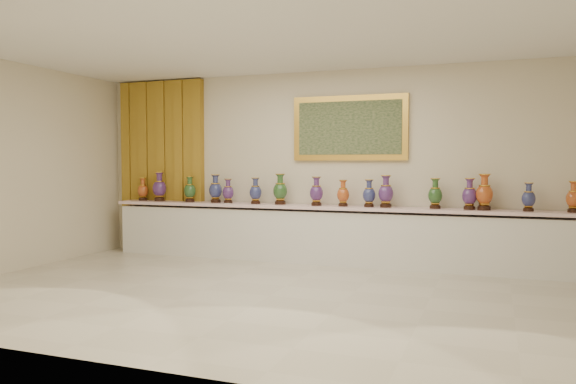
% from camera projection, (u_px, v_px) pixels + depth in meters
% --- Properties ---
extents(ground, '(8.00, 8.00, 0.00)m').
position_uv_depth(ground, '(270.00, 296.00, 6.58)').
color(ground, beige).
rests_on(ground, ground).
extents(room, '(8.00, 8.00, 8.00)m').
position_uv_depth(room, '(189.00, 161.00, 9.64)').
color(room, beige).
rests_on(room, ground).
extents(counter, '(7.28, 0.48, 0.90)m').
position_uv_depth(counter, '(325.00, 235.00, 8.68)').
color(counter, white).
rests_on(counter, ground).
extents(vase_0, '(0.19, 0.19, 0.40)m').
position_uv_depth(vase_0, '(143.00, 190.00, 9.80)').
color(vase_0, black).
rests_on(vase_0, counter).
extents(vase_1, '(0.30, 0.30, 0.50)m').
position_uv_depth(vase_1, '(159.00, 188.00, 9.67)').
color(vase_1, black).
rests_on(vase_1, counter).
extents(vase_2, '(0.25, 0.25, 0.43)m').
position_uv_depth(vase_2, '(190.00, 190.00, 9.45)').
color(vase_2, black).
rests_on(vase_2, counter).
extents(vase_3, '(0.25, 0.25, 0.47)m').
position_uv_depth(vase_3, '(216.00, 190.00, 9.29)').
color(vase_3, black).
rests_on(vase_3, counter).
extents(vase_4, '(0.19, 0.19, 0.40)m').
position_uv_depth(vase_4, '(228.00, 192.00, 9.17)').
color(vase_4, black).
rests_on(vase_4, counter).
extents(vase_5, '(0.21, 0.21, 0.42)m').
position_uv_depth(vase_5, '(256.00, 192.00, 9.00)').
color(vase_5, black).
rests_on(vase_5, counter).
extents(vase_6, '(0.27, 0.27, 0.49)m').
position_uv_depth(vase_6, '(280.00, 191.00, 8.89)').
color(vase_6, black).
rests_on(vase_6, counter).
extents(vase_7, '(0.23, 0.23, 0.45)m').
position_uv_depth(vase_7, '(316.00, 193.00, 8.63)').
color(vase_7, black).
rests_on(vase_7, counter).
extents(vase_8, '(0.24, 0.24, 0.40)m').
position_uv_depth(vase_8, '(343.00, 194.00, 8.50)').
color(vase_8, black).
rests_on(vase_8, counter).
extents(vase_9, '(0.22, 0.22, 0.41)m').
position_uv_depth(vase_9, '(369.00, 195.00, 8.38)').
color(vase_9, black).
rests_on(vase_9, counter).
extents(vase_10, '(0.27, 0.27, 0.48)m').
position_uv_depth(vase_10, '(386.00, 193.00, 8.28)').
color(vase_10, black).
rests_on(vase_10, counter).
extents(vase_11, '(0.26, 0.26, 0.44)m').
position_uv_depth(vase_11, '(435.00, 195.00, 8.07)').
color(vase_11, black).
rests_on(vase_11, counter).
extents(vase_12, '(0.21, 0.21, 0.44)m').
position_uv_depth(vase_12, '(470.00, 196.00, 7.90)').
color(vase_12, black).
rests_on(vase_12, counter).
extents(vase_13, '(0.25, 0.25, 0.51)m').
position_uv_depth(vase_13, '(484.00, 194.00, 7.82)').
color(vase_13, black).
rests_on(vase_13, counter).
extents(vase_14, '(0.22, 0.22, 0.39)m').
position_uv_depth(vase_14, '(529.00, 198.00, 7.63)').
color(vase_14, black).
rests_on(vase_14, counter).
extents(vase_15, '(0.22, 0.22, 0.42)m').
position_uv_depth(vase_15, '(574.00, 198.00, 7.44)').
color(vase_15, black).
rests_on(vase_15, counter).
extents(label_card, '(0.10, 0.06, 0.00)m').
position_uv_depth(label_card, '(227.00, 203.00, 9.08)').
color(label_card, white).
rests_on(label_card, counter).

